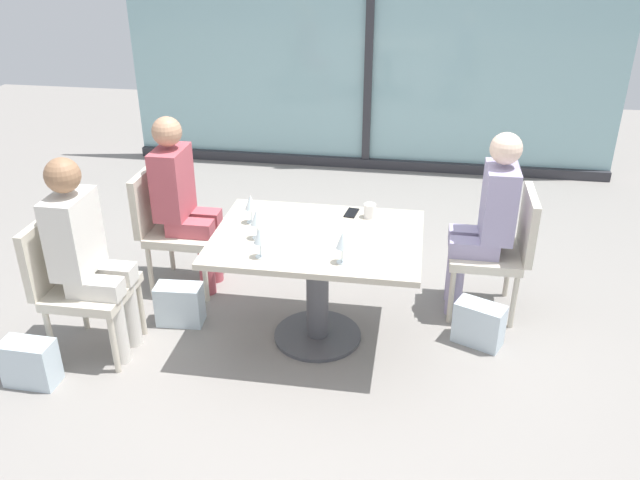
# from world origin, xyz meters

# --- Properties ---
(ground_plane) EXTENTS (12.00, 12.00, 0.00)m
(ground_plane) POSITION_xyz_m (0.00, 0.00, 0.00)
(ground_plane) COLOR gray
(window_wall_backdrop) EXTENTS (4.98, 0.10, 2.70)m
(window_wall_backdrop) POSITION_xyz_m (0.00, 3.20, 1.21)
(window_wall_backdrop) COLOR #8CB7BC
(window_wall_backdrop) RESTS_ON ground_plane
(dining_table_main) EXTENTS (1.24, 0.93, 0.73)m
(dining_table_main) POSITION_xyz_m (0.00, 0.00, 0.55)
(dining_table_main) COLOR #BCB29E
(dining_table_main) RESTS_ON ground_plane
(chair_far_left) EXTENTS (0.50, 0.46, 0.87)m
(chair_far_left) POSITION_xyz_m (-1.14, 0.51, 0.50)
(chair_far_left) COLOR beige
(chair_far_left) RESTS_ON ground_plane
(chair_far_right) EXTENTS (0.50, 0.46, 0.87)m
(chair_far_right) POSITION_xyz_m (1.14, 0.51, 0.50)
(chair_far_right) COLOR beige
(chair_far_right) RESTS_ON ground_plane
(chair_side_end) EXTENTS (0.50, 0.46, 0.87)m
(chair_side_end) POSITION_xyz_m (-1.42, -0.34, 0.50)
(chair_side_end) COLOR beige
(chair_side_end) RESTS_ON ground_plane
(person_far_left) EXTENTS (0.39, 0.34, 1.26)m
(person_far_left) POSITION_xyz_m (-1.03, 0.51, 0.70)
(person_far_left) COLOR #B24C56
(person_far_left) RESTS_ON ground_plane
(person_far_right) EXTENTS (0.39, 0.34, 1.26)m
(person_far_right) POSITION_xyz_m (1.03, 0.51, 0.70)
(person_far_right) COLOR #9E93B7
(person_far_right) RESTS_ON ground_plane
(person_side_end) EXTENTS (0.39, 0.34, 1.26)m
(person_side_end) POSITION_xyz_m (-1.31, -0.34, 0.70)
(person_side_end) COLOR silver
(person_side_end) RESTS_ON ground_plane
(wine_glass_0) EXTENTS (0.07, 0.07, 0.18)m
(wine_glass_0) POSITION_xyz_m (0.19, -0.31, 0.86)
(wine_glass_0) COLOR silver
(wine_glass_0) RESTS_ON dining_table_main
(wine_glass_1) EXTENTS (0.07, 0.07, 0.18)m
(wine_glass_1) POSITION_xyz_m (-0.34, -0.09, 0.86)
(wine_glass_1) COLOR silver
(wine_glass_1) RESTS_ON dining_table_main
(wine_glass_2) EXTENTS (0.07, 0.07, 0.18)m
(wine_glass_2) POSITION_xyz_m (-0.43, 0.12, 0.86)
(wine_glass_2) COLOR silver
(wine_glass_2) RESTS_ON dining_table_main
(wine_glass_3) EXTENTS (0.07, 0.07, 0.18)m
(wine_glass_3) POSITION_xyz_m (-0.27, -0.32, 0.86)
(wine_glass_3) COLOR silver
(wine_glass_3) RESTS_ON dining_table_main
(coffee_cup) EXTENTS (0.08, 0.08, 0.09)m
(coffee_cup) POSITION_xyz_m (0.28, 0.31, 0.78)
(coffee_cup) COLOR white
(coffee_cup) RESTS_ON dining_table_main
(cell_phone_on_table) EXTENTS (0.09, 0.15, 0.01)m
(cell_phone_on_table) POSITION_xyz_m (0.16, 0.35, 0.73)
(cell_phone_on_table) COLOR black
(cell_phone_on_table) RESTS_ON dining_table_main
(handbag_0) EXTENTS (0.31, 0.18, 0.28)m
(handbag_0) POSITION_xyz_m (-0.93, 0.02, 0.14)
(handbag_0) COLOR silver
(handbag_0) RESTS_ON ground_plane
(handbag_1) EXTENTS (0.34, 0.27, 0.28)m
(handbag_1) POSITION_xyz_m (1.01, 0.10, 0.14)
(handbag_1) COLOR silver
(handbag_1) RESTS_ON ground_plane
(handbag_2) EXTENTS (0.30, 0.17, 0.28)m
(handbag_2) POSITION_xyz_m (-1.56, -0.71, 0.14)
(handbag_2) COLOR silver
(handbag_2) RESTS_ON ground_plane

